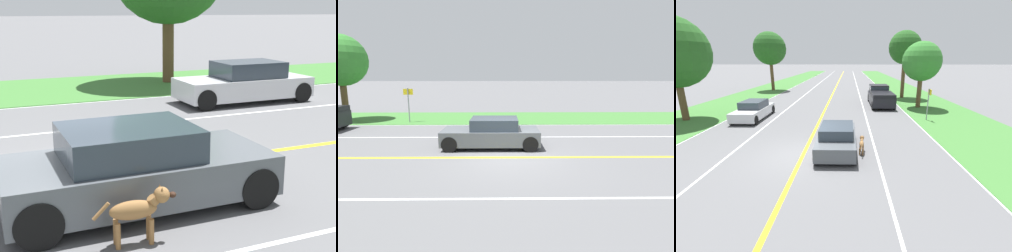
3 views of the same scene
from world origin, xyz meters
TOP-DOWN VIEW (x-y plane):
  - ground_plane at (0.00, 0.00)m, footprint 400.00×400.00m
  - centre_divider_line at (0.00, 0.00)m, footprint 0.18×160.00m
  - lane_edge_line_right at (7.00, 0.00)m, footprint 0.14×160.00m
  - lane_dash_same_dir at (3.50, 0.00)m, footprint 0.10×160.00m
  - lane_dash_oncoming at (-3.50, 0.00)m, footprint 0.10×160.00m
  - grass_verge_right at (10.00, 0.00)m, footprint 6.00×160.00m
  - ego_car at (1.59, 0.71)m, footprint 1.86×4.20m
  - dog at (2.79, 0.34)m, footprint 0.29×1.14m
  - roadside_tree_right_near at (8.66, 11.23)m, footprint 3.48×3.48m
  - street_sign at (7.97, 6.56)m, footprint 0.11×0.64m

SIDE VIEW (x-z plane):
  - ground_plane at x=0.00m, z-range 0.00..0.00m
  - centre_divider_line at x=0.00m, z-range 0.00..0.01m
  - lane_edge_line_right at x=7.00m, z-range 0.00..0.01m
  - lane_dash_same_dir at x=3.50m, z-range 0.00..0.01m
  - lane_dash_oncoming at x=-3.50m, z-range 0.00..0.01m
  - grass_verge_right at x=10.00m, z-range 0.00..0.03m
  - dog at x=2.79m, z-range 0.10..0.88m
  - ego_car at x=1.59m, z-range -0.04..1.27m
  - street_sign at x=7.97m, z-range 0.31..2.66m
  - roadside_tree_right_near at x=8.66m, z-range 1.19..7.12m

